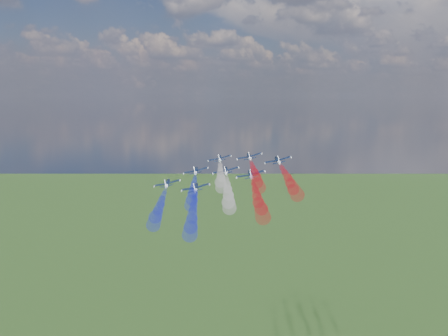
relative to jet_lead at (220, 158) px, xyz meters
The scene contains 16 objects.
jet_lead is the anchor object (origin of this frame).
trail_lead 23.03m from the jet_lead, 50.06° to the right, with size 3.91×35.70×3.91m, color silver, non-canonical shape.
jet_inner_left 14.10m from the jet_lead, 89.57° to the right, with size 9.38×11.73×3.13m, color black, non-canonical shape.
trail_inner_left 35.06m from the jet_lead, 64.67° to the right, with size 3.91×35.70×3.91m, color #1A22E1, non-canonical shape.
jet_inner_right 15.83m from the jet_lead, ahead, with size 9.38×11.73×3.13m, color black, non-canonical shape.
trail_inner_right 36.16m from the jet_lead, 33.21° to the right, with size 3.91×35.70×3.91m, color red, non-canonical shape.
jet_outer_left 29.23m from the jet_lead, 88.89° to the right, with size 9.38×11.73×3.13m, color black, non-canonical shape.
trail_outer_left 49.33m from the jet_lead, 71.72° to the right, with size 3.91×35.70×3.91m, color #1A22E1, non-canonical shape.
jet_center_third 21.26m from the jet_lead, 45.08° to the right, with size 9.38×11.73×3.13m, color black, non-canonical shape.
trail_center_third 44.25m from the jet_lead, 47.67° to the right, with size 3.91×35.70×3.91m, color silver, non-canonical shape.
jet_outer_right 29.79m from the jet_lead, ahead, with size 9.38×11.73×3.13m, color black, non-canonical shape.
trail_outer_right 49.43m from the jet_lead, 27.04° to the right, with size 3.91×35.70×3.91m, color red, non-canonical shape.
jet_rear_left 35.71m from the jet_lead, 63.01° to the right, with size 9.38×11.73×3.13m, color black, non-canonical shape.
trail_rear_left 58.37m from the jet_lead, 57.92° to the right, with size 3.91×35.70×3.91m, color #1A22E1, non-canonical shape.
jet_rear_right 36.01m from the jet_lead, 35.06° to the right, with size 9.38×11.73×3.13m, color black, non-canonical shape.
trail_rear_right 58.52m from the jet_lead, 40.89° to the right, with size 3.91×35.70×3.91m, color red, non-canonical shape.
Camera 1 is at (130.43, -149.74, 155.16)m, focal length 39.80 mm.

